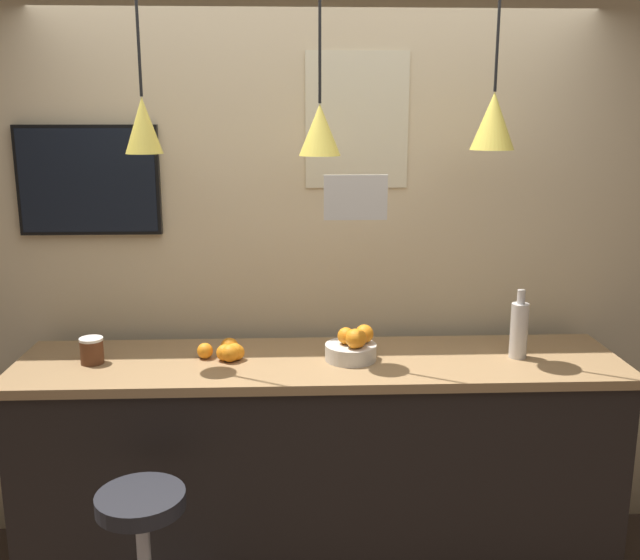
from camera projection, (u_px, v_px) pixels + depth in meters
The scene contains 12 objects.
back_wall at pixel (316, 243), 3.37m from camera, with size 8.00×0.06×2.90m.
service_counter at pixel (320, 467), 3.17m from camera, with size 2.59×0.62×1.02m.
fruit_bowl at pixel (353, 346), 3.03m from camera, with size 0.22×0.22×0.15m.
orange_pile at pixel (228, 351), 3.05m from camera, with size 0.21×0.16×0.08m.
juice_bottle at pixel (519, 329), 3.06m from camera, with size 0.08×0.08×0.30m.
spread_jar at pixel (92, 351), 3.00m from camera, with size 0.10×0.10×0.11m.
pendant_lamp_left at pixel (143, 123), 2.82m from camera, with size 0.15×0.15×0.91m.
pendant_lamp_middle at pixel (320, 128), 2.86m from camera, with size 0.17×0.17×0.92m.
pendant_lamp_right at pixel (493, 120), 2.88m from camera, with size 0.18×0.18×0.90m.
mounted_tv at pixel (88, 180), 3.20m from camera, with size 0.64×0.04×0.49m.
hanging_menu_board at pixel (356, 198), 2.68m from camera, with size 0.24×0.01×0.17m.
wall_poster at pixel (357, 120), 3.21m from camera, with size 0.47×0.01×0.60m.
Camera 1 is at (-0.12, -2.17, 2.04)m, focal length 40.00 mm.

